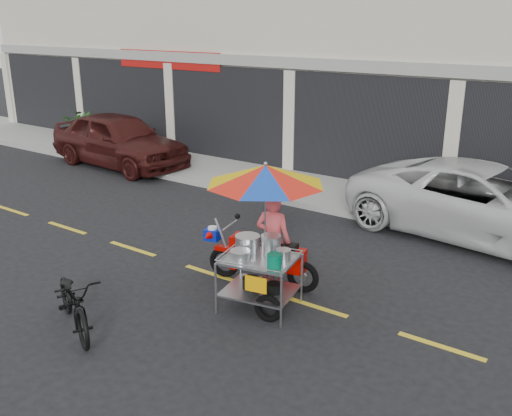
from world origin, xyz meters
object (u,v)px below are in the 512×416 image
Objects in this scene: white_pickup at (485,203)px; maroon_sedan at (119,140)px; food_vendor_rig at (266,213)px; near_bicycle at (74,301)px.

maroon_sedan is at bearing 97.37° from white_pickup.
food_vendor_rig is (8.38, -4.54, 0.64)m from maroon_sedan.
food_vendor_rig is at bearing 162.66° from white_pickup.
near_bicycle is 0.67× the size of food_vendor_rig.
white_pickup is at bearing -85.45° from maroon_sedan.
maroon_sedan is at bearing 70.17° from near_bicycle.
white_pickup reaches higher than near_bicycle.
food_vendor_rig reaches higher than near_bicycle.
white_pickup is (10.46, 0.15, -0.06)m from maroon_sedan.
maroon_sedan reaches higher than near_bicycle.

